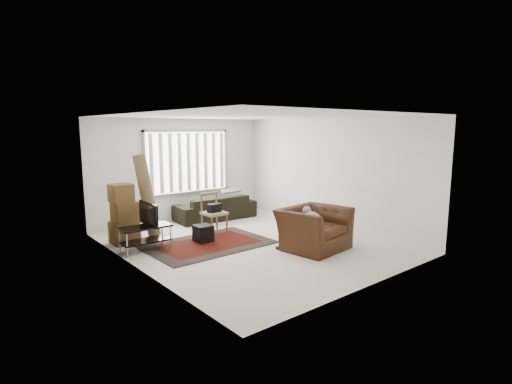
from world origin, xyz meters
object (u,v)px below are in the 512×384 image
Objects in this scene: armchair at (314,226)px; sofa at (215,204)px; tv_stand at (145,233)px; moving_boxes at (124,216)px; side_chair at (214,211)px.

sofa is at bearing 83.73° from armchair.
moving_boxes is at bearing 99.57° from tv_stand.
side_chair is at bearing 102.86° from armchair.
moving_boxes is 4.03m from armchair.
tv_stand is at bearing -169.69° from side_chair.
armchair is at bearing -69.65° from side_chair.
side_chair reaches higher than sofa.
side_chair is (-0.81, -1.17, 0.09)m from sofa.
tv_stand is 3.41m from armchair.
side_chair is (1.86, 0.33, 0.15)m from tv_stand.
moving_boxes is 2.89m from sofa.
sofa is at bearing 14.29° from moving_boxes.
armchair is (2.72, -2.05, 0.12)m from tv_stand.
armchair reaches higher than side_chair.
tv_stand is 1.89m from side_chair.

